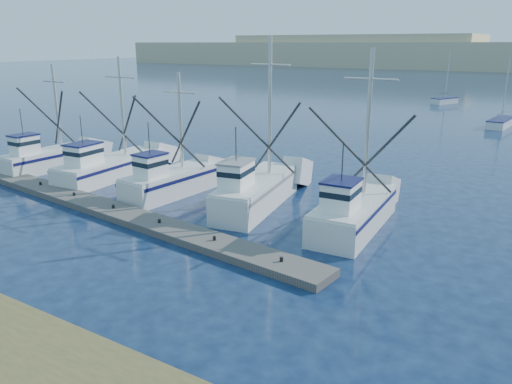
% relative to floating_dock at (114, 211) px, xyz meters
% --- Properties ---
extents(ground, '(500.00, 500.00, 0.00)m').
position_rel_floating_dock_xyz_m(ground, '(9.92, -5.93, -0.19)').
color(ground, '#0B1833').
rests_on(ground, ground).
extents(floating_dock, '(28.83, 5.17, 0.38)m').
position_rel_floating_dock_xyz_m(floating_dock, '(0.00, 0.00, 0.00)').
color(floating_dock, '#5B5752').
rests_on(floating_dock, ground).
extents(trawler_fleet, '(28.00, 9.27, 10.05)m').
position_rel_floating_dock_xyz_m(trawler_fleet, '(0.71, 5.08, 0.80)').
color(trawler_fleet, silver).
rests_on(trawler_fleet, ground).
extents(sailboat_near, '(2.52, 6.82, 8.10)m').
position_rel_floating_dock_xyz_m(sailboat_near, '(15.25, 46.86, 0.29)').
color(sailboat_near, silver).
rests_on(sailboat_near, ground).
extents(sailboat_far, '(3.62, 5.18, 8.10)m').
position_rel_floating_dock_xyz_m(sailboat_far, '(4.41, 67.98, 0.31)').
color(sailboat_far, silver).
rests_on(sailboat_far, ground).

